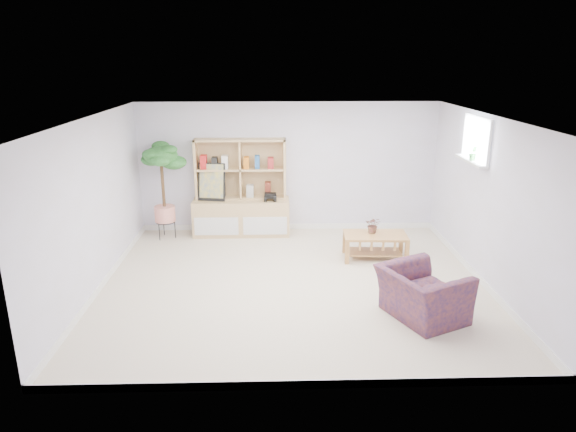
{
  "coord_description": "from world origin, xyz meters",
  "views": [
    {
      "loc": [
        -0.28,
        -6.85,
        3.16
      ],
      "look_at": [
        -0.07,
        0.29,
        0.94
      ],
      "focal_mm": 32.0,
      "sensor_mm": 36.0,
      "label": 1
    }
  ],
  "objects_px": {
    "storage_unit": "(241,188)",
    "floor_tree": "(163,191)",
    "armchair": "(423,291)",
    "coffee_table": "(375,246)"
  },
  "relations": [
    {
      "from": "floor_tree",
      "to": "coffee_table",
      "type": "bearing_deg",
      "value": -17.09
    },
    {
      "from": "storage_unit",
      "to": "armchair",
      "type": "xyz_separation_m",
      "value": [
        2.45,
        -3.3,
        -0.51
      ]
    },
    {
      "from": "storage_unit",
      "to": "armchair",
      "type": "bearing_deg",
      "value": -53.44
    },
    {
      "from": "armchair",
      "to": "storage_unit",
      "type": "bearing_deg",
      "value": 11.43
    },
    {
      "from": "storage_unit",
      "to": "floor_tree",
      "type": "height_order",
      "value": "storage_unit"
    },
    {
      "from": "storage_unit",
      "to": "floor_tree",
      "type": "bearing_deg",
      "value": -172.08
    },
    {
      "from": "storage_unit",
      "to": "floor_tree",
      "type": "relative_size",
      "value": 1.0
    },
    {
      "from": "storage_unit",
      "to": "armchair",
      "type": "height_order",
      "value": "storage_unit"
    },
    {
      "from": "floor_tree",
      "to": "storage_unit",
      "type": "bearing_deg",
      "value": 7.92
    },
    {
      "from": "storage_unit",
      "to": "armchair",
      "type": "relative_size",
      "value": 1.78
    }
  ]
}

